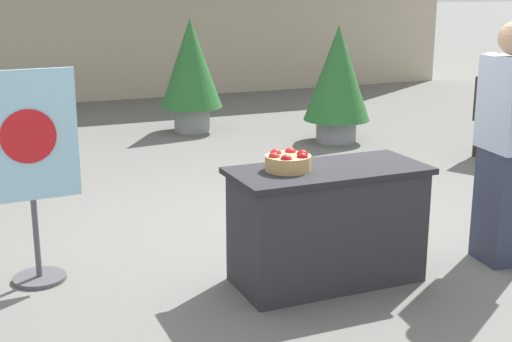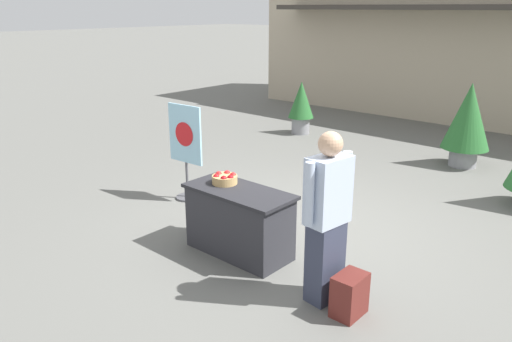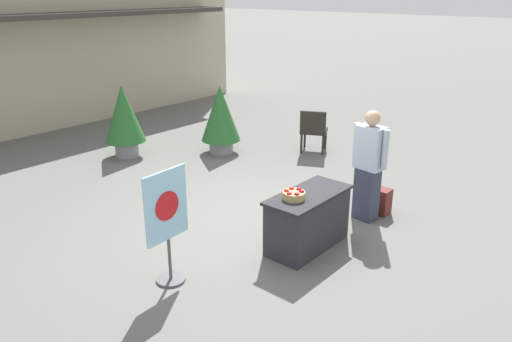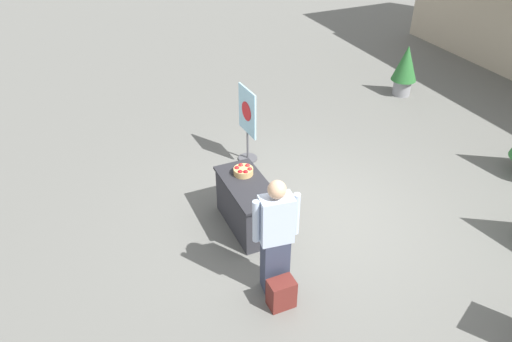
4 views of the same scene
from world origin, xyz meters
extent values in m
plane|color=slate|center=(0.00, 0.00, 0.00)|extent=(120.00, 120.00, 0.00)
cube|color=#38332D|center=(0.06, 6.89, 2.79)|extent=(11.59, 0.90, 0.12)
cube|color=#2D2D33|center=(-0.21, -0.99, 0.38)|extent=(1.24, 0.58, 0.76)
cube|color=#242428|center=(-0.21, -0.99, 0.78)|extent=(1.32, 0.61, 0.04)
cylinder|color=tan|center=(-0.48, -0.95, 0.85)|extent=(0.30, 0.30, 0.10)
sphere|color=#A30F14|center=(-0.38, -0.95, 0.89)|extent=(0.08, 0.08, 0.08)
sphere|color=red|center=(-0.43, -0.86, 0.89)|extent=(0.08, 0.08, 0.08)
sphere|color=red|center=(-0.53, -0.86, 0.89)|extent=(0.08, 0.08, 0.08)
sphere|color=red|center=(-0.58, -0.95, 0.89)|extent=(0.08, 0.08, 0.08)
sphere|color=red|center=(-0.54, -1.03, 0.89)|extent=(0.08, 0.08, 0.08)
sphere|color=#A30F14|center=(-0.42, -1.03, 0.89)|extent=(0.08, 0.08, 0.08)
cube|color=#33384C|center=(1.11, -1.17, 0.42)|extent=(0.28, 0.37, 0.84)
cube|color=silver|center=(1.11, -1.17, 1.17)|extent=(0.31, 0.45, 0.66)
sphere|color=tan|center=(1.11, -1.17, 1.62)|extent=(0.23, 0.23, 0.23)
cylinder|color=silver|center=(1.08, -1.43, 1.19)|extent=(0.09, 0.09, 0.61)
cylinder|color=silver|center=(1.15, -0.91, 1.19)|extent=(0.09, 0.09, 0.61)
cube|color=maroon|center=(1.44, -1.23, 0.21)|extent=(0.24, 0.34, 0.42)
cylinder|color=#4C4C51|center=(-2.02, -0.22, 0.01)|extent=(0.36, 0.36, 0.03)
cylinder|color=#4C4C51|center=(-2.02, -0.22, 0.31)|extent=(0.04, 0.04, 0.55)
cube|color=#99D1EA|center=(-2.02, -0.22, 1.01)|extent=(0.64, 0.07, 0.87)
cylinder|color=red|center=(-2.02, -0.24, 1.01)|extent=(0.36, 0.03, 0.36)
cylinder|color=gray|center=(0.54, 4.22, 0.17)|extent=(0.49, 0.49, 0.34)
cone|color=#28662D|center=(0.54, 4.22, 0.94)|extent=(0.84, 0.84, 1.19)
cylinder|color=gray|center=(-3.20, 4.26, 0.19)|extent=(0.41, 0.41, 0.38)
cone|color=#28662D|center=(-3.20, 4.26, 0.79)|extent=(0.58, 0.58, 0.82)
camera|label=1|loc=(-2.44, -4.99, 1.98)|focal=50.00mm
camera|label=2|loc=(3.49, -4.90, 2.80)|focal=35.00mm
camera|label=3|loc=(-5.38, -4.48, 3.42)|focal=35.00mm
camera|label=4|loc=(5.39, -3.35, 5.07)|focal=35.00mm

